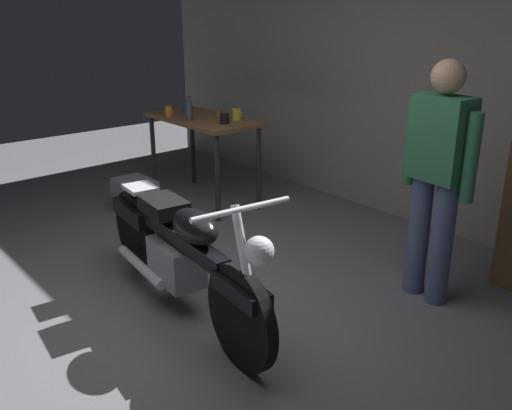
# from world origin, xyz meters

# --- Properties ---
(ground_plane) EXTENTS (12.00, 12.00, 0.00)m
(ground_plane) POSITION_xyz_m (0.00, 0.00, 0.00)
(ground_plane) COLOR slate
(back_wall) EXTENTS (8.00, 0.12, 3.10)m
(back_wall) POSITION_xyz_m (0.00, 2.80, 1.55)
(back_wall) COLOR gray
(back_wall) RESTS_ON ground_plane
(workbench) EXTENTS (1.30, 0.64, 0.90)m
(workbench) POSITION_xyz_m (-1.90, 1.56, 0.79)
(workbench) COLOR brown
(workbench) RESTS_ON ground_plane
(motorcycle) EXTENTS (2.18, 0.60, 1.00)m
(motorcycle) POSITION_xyz_m (-0.11, 0.09, 0.45)
(motorcycle) COLOR black
(motorcycle) RESTS_ON ground_plane
(person_standing) EXTENTS (0.57, 0.26, 1.67)m
(person_standing) POSITION_xyz_m (0.85, 1.54, 0.93)
(person_standing) COLOR slate
(person_standing) RESTS_ON ground_plane
(storage_bin) EXTENTS (0.44, 0.32, 0.34)m
(storage_bin) POSITION_xyz_m (-2.05, 0.81, 0.17)
(storage_bin) COLOR gray
(storage_bin) RESTS_ON ground_plane
(mug_orange_travel) EXTENTS (0.11, 0.07, 0.10)m
(mug_orange_travel) POSITION_xyz_m (-2.17, 1.33, 0.95)
(mug_orange_travel) COLOR orange
(mug_orange_travel) RESTS_ON workbench
(mug_brown_stoneware) EXTENTS (0.11, 0.08, 0.09)m
(mug_brown_stoneware) POSITION_xyz_m (-1.76, 1.68, 0.94)
(mug_brown_stoneware) COLOR brown
(mug_brown_stoneware) RESTS_ON workbench
(mug_black_matte) EXTENTS (0.12, 0.09, 0.10)m
(mug_black_matte) POSITION_xyz_m (-1.48, 1.53, 0.95)
(mug_black_matte) COLOR black
(mug_black_matte) RESTS_ON workbench
(mug_green_speckled) EXTENTS (0.11, 0.07, 0.10)m
(mug_green_speckled) POSITION_xyz_m (-2.44, 1.76, 0.95)
(mug_green_speckled) COLOR #3D7F4C
(mug_green_speckled) RESTS_ON workbench
(mug_yellow_tall) EXTENTS (0.13, 0.09, 0.11)m
(mug_yellow_tall) POSITION_xyz_m (-1.55, 1.74, 0.96)
(mug_yellow_tall) COLOR yellow
(mug_yellow_tall) RESTS_ON workbench
(mug_blue_enamel) EXTENTS (0.12, 0.09, 0.11)m
(mug_blue_enamel) POSITION_xyz_m (-2.20, 1.57, 0.95)
(mug_blue_enamel) COLOR #2D51AD
(mug_blue_enamel) RESTS_ON workbench
(bottle) EXTENTS (0.06, 0.06, 0.24)m
(bottle) POSITION_xyz_m (-1.86, 1.38, 1.00)
(bottle) COLOR #3F4C59
(bottle) RESTS_ON workbench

